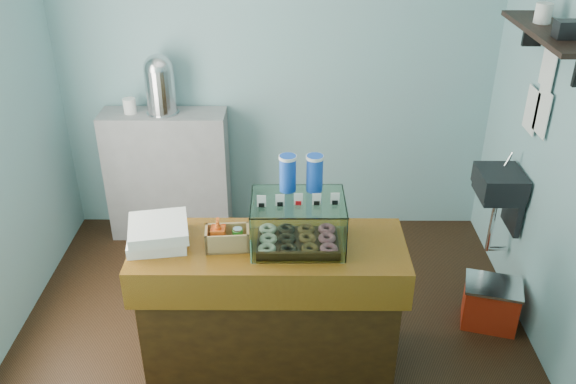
{
  "coord_description": "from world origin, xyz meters",
  "views": [
    {
      "loc": [
        0.13,
        -3.21,
        2.87
      ],
      "look_at": [
        0.11,
        -0.15,
        1.19
      ],
      "focal_mm": 38.0,
      "sensor_mm": 36.0,
      "label": 1
    }
  ],
  "objects_px": {
    "counter": "(270,305)",
    "display_case": "(299,216)",
    "coffee_urn": "(160,83)",
    "red_cooler": "(491,304)"
  },
  "relations": [
    {
      "from": "coffee_urn",
      "to": "red_cooler",
      "type": "xyz_separation_m",
      "value": [
        2.4,
        -1.19,
        -1.18
      ]
    },
    {
      "from": "display_case",
      "to": "red_cooler",
      "type": "relative_size",
      "value": 1.24
    },
    {
      "from": "coffee_urn",
      "to": "red_cooler",
      "type": "distance_m",
      "value": 2.93
    },
    {
      "from": "counter",
      "to": "coffee_urn",
      "type": "height_order",
      "value": "coffee_urn"
    },
    {
      "from": "counter",
      "to": "display_case",
      "type": "bearing_deg",
      "value": 13.48
    },
    {
      "from": "display_case",
      "to": "coffee_urn",
      "type": "bearing_deg",
      "value": 124.01
    },
    {
      "from": "display_case",
      "to": "red_cooler",
      "type": "xyz_separation_m",
      "value": [
        1.34,
        0.34,
        -0.9
      ]
    },
    {
      "from": "display_case",
      "to": "red_cooler",
      "type": "bearing_deg",
      "value": 13.4
    },
    {
      "from": "counter",
      "to": "display_case",
      "type": "height_order",
      "value": "display_case"
    },
    {
      "from": "display_case",
      "to": "coffee_urn",
      "type": "height_order",
      "value": "coffee_urn"
    }
  ]
}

